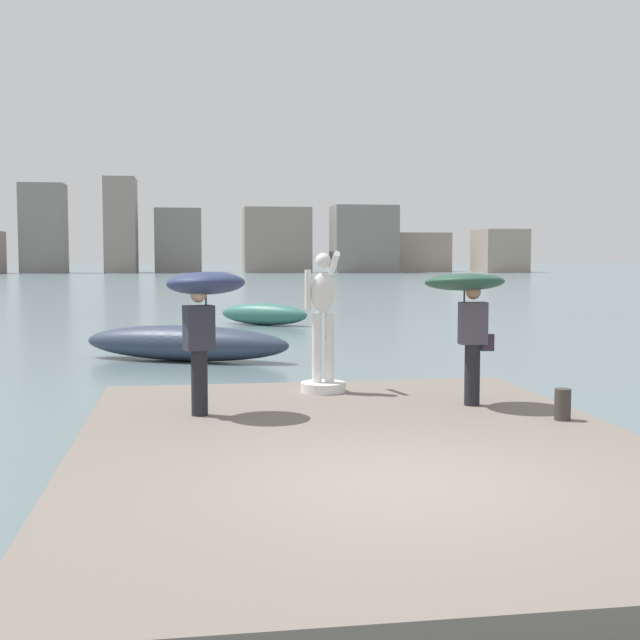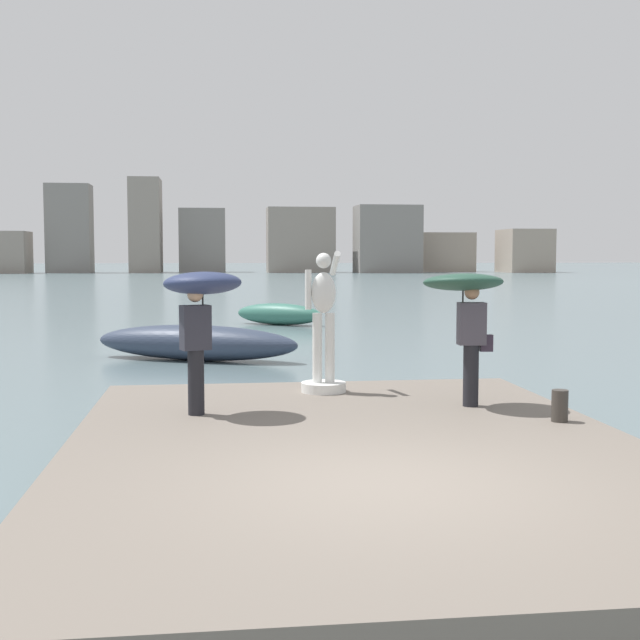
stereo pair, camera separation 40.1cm
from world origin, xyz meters
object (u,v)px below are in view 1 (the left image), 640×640
Objects in this scene: mooring_bollard at (563,404)px; boat_far at (186,343)px; statue_white_figure at (323,336)px; onlooker_right at (467,298)px; onlooker_left at (204,299)px; boat_mid at (264,314)px.

mooring_bollard is 0.08× the size of boat_far.
statue_white_figure reaches higher than onlooker_right.
statue_white_figure is 1.13× the size of onlooker_left.
onlooker_left is at bearing -139.33° from statue_white_figure.
statue_white_figure is at bearing -92.04° from boat_mid.
onlooker_left is at bearing -97.47° from boat_mid.
onlooker_left is 9.18m from boat_far.
onlooker_left is at bearing -177.89° from onlooker_right.
boat_mid is at bearing 96.00° from mooring_bollard.
boat_far is (-2.78, -9.94, 0.03)m from boat_mid.
onlooker_right reaches higher than boat_far.
onlooker_right is 0.57× the size of boat_mid.
onlooker_right is at bearing -65.85° from boat_far.
onlooker_right is (3.71, 0.14, -0.03)m from onlooker_left.
statue_white_figure is 0.65× the size of boat_mid.
boat_mid is 10.32m from boat_far.
boat_mid is at bearing 93.70° from onlooker_right.
boat_far is at bearing 115.69° from mooring_bollard.
boat_far is (-0.29, 9.04, -1.54)m from onlooker_left.
statue_white_figure is 1.15× the size of onlooker_right.
statue_white_figure is 17.41m from boat_mid.
boat_mid is (-2.11, 20.10, -0.21)m from mooring_bollard.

